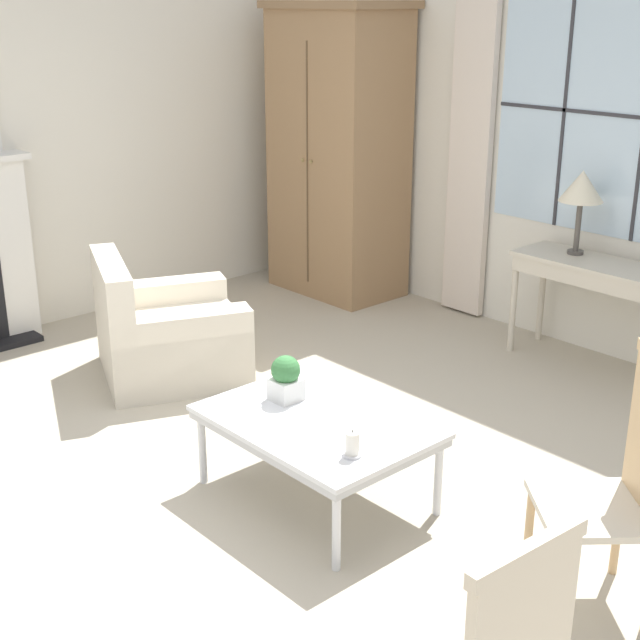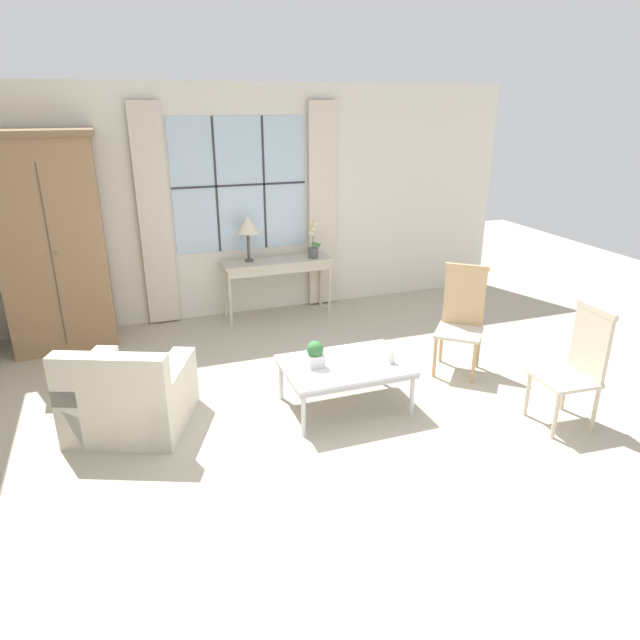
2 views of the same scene
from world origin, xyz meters
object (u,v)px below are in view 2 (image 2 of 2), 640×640
Objects in this scene: console_table at (277,267)px; accent_chair_wooden at (578,362)px; pillar_candle at (391,357)px; coffee_table at (345,367)px; potted_plant_small at (315,354)px; armchair_upholstered at (130,398)px; side_chair_wooden at (462,314)px; table_lamp at (247,226)px; potted_orchid at (313,245)px; armoire at (53,243)px.

accent_chair_wooden is (1.63, -3.39, -0.07)m from console_table.
console_table is at bearing 96.33° from pillar_candle.
pillar_candle is (0.38, -0.13, 0.09)m from coffee_table.
console_table is 2.49m from potted_plant_small.
potted_plant_small is (1.55, -0.27, 0.29)m from armchair_upholstered.
side_chair_wooden reaches higher than potted_plant_small.
coffee_table is (-1.72, 0.89, -0.18)m from accent_chair_wooden.
table_lamp is at bearing 55.10° from armchair_upholstered.
armchair_upholstered is at bearing -124.90° from table_lamp.
coffee_table is 4.65× the size of potted_plant_small.
coffee_table is (-1.41, -0.36, -0.20)m from side_chair_wooden.
pillar_candle is at bearing -11.18° from armchair_upholstered.
pillar_candle is at bearing -83.67° from console_table.
accent_chair_wooden is 8.17× the size of pillar_candle.
coffee_table is at bearing 161.45° from pillar_candle.
potted_plant_small is (-0.82, -2.41, -0.35)m from potted_orchid.
table_lamp is at bearing 127.03° from side_chair_wooden.
accent_chair_wooden reaches higher than coffee_table.
side_chair_wooden is (1.66, -2.20, -0.59)m from table_lamp.
armoire reaches higher than accent_chair_wooden.
potted_orchid is at bearing 77.20° from coffee_table.
potted_orchid is (0.81, -0.11, -0.28)m from table_lamp.
potted_orchid is 0.45× the size of accent_chair_wooden.
pillar_candle is at bearing -42.03° from armoire.
table_lamp reaches higher than coffee_table.
table_lamp reaches higher than potted_orchid.
pillar_candle is at bearing -76.75° from table_lamp.
armoire is 1.99× the size of armchair_upholstered.
armoire reaches higher than side_chair_wooden.
pillar_candle is at bearing -93.89° from potted_orchid.
potted_plant_small is at bearing -9.96° from armchair_upholstered.
accent_chair_wooden is at bearing -60.21° from table_lamp.
armchair_upholstered is at bearing -74.09° from armoire.
coffee_table is at bearing -102.80° from potted_orchid.
accent_chair_wooden is (3.54, -1.20, 0.31)m from armchair_upholstered.
armoire reaches higher than coffee_table.
armchair_upholstered is 9.16× the size of pillar_candle.
armoire reaches higher than potted_orchid.
coffee_table is at bearing -84.39° from table_lamp.
console_table is 1.32× the size of accent_chair_wooden.
armchair_upholstered is at bearing 170.42° from coffee_table.
armchair_upholstered is at bearing -131.04° from console_table.
potted_orchid is at bearing -6.28° from console_table.
coffee_table is 8.60× the size of pillar_candle.
armoire reaches higher than table_lamp.
potted_orchid reaches higher than coffee_table.
coffee_table is 0.31m from potted_plant_small.
armchair_upholstered is 1.08× the size of side_chair_wooden.
potted_plant_small reaches higher than pillar_candle.
table_lamp is 0.54× the size of accent_chair_wooden.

